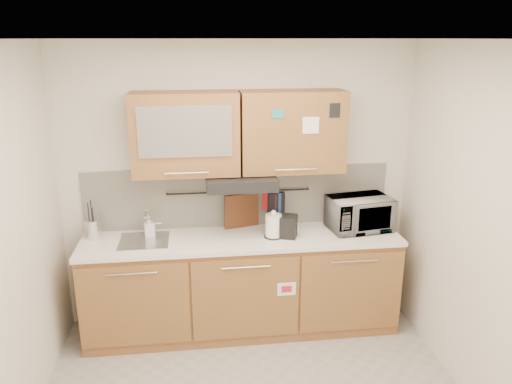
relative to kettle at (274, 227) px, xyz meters
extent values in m
plane|color=white|center=(-0.28, -1.15, 1.58)|extent=(3.20, 3.20, 0.00)
plane|color=silver|center=(-0.28, 0.35, 0.28)|extent=(3.20, 0.00, 3.20)
plane|color=silver|center=(1.32, -1.15, 0.28)|extent=(0.00, 3.00, 3.00)
cube|color=#935E34|center=(-0.28, 0.05, -0.58)|extent=(2.80, 0.60, 0.88)
cube|color=black|center=(-0.28, 0.05, -0.97)|extent=(2.80, 0.54, 0.10)
cube|color=olive|center=(-1.21, -0.26, -0.55)|extent=(0.91, 0.02, 0.74)
cylinder|color=silver|center=(-1.21, -0.29, -0.24)|extent=(0.41, 0.01, 0.01)
cube|color=olive|center=(-0.28, -0.26, -0.55)|extent=(0.91, 0.02, 0.74)
cylinder|color=silver|center=(-0.28, -0.29, -0.24)|extent=(0.41, 0.01, 0.01)
cube|color=olive|center=(0.66, -0.26, -0.55)|extent=(0.91, 0.02, 0.74)
cylinder|color=silver|center=(0.66, -0.29, -0.24)|extent=(0.41, 0.01, 0.01)
cube|color=white|center=(-0.28, 0.04, -0.12)|extent=(2.82, 0.62, 0.04)
cube|color=silver|center=(-0.28, 0.34, 0.18)|extent=(2.80, 0.02, 0.56)
cube|color=#935E34|center=(-0.74, 0.17, 0.81)|extent=(0.90, 0.35, 0.70)
cube|color=silver|center=(-0.74, -0.01, 0.86)|extent=(0.76, 0.02, 0.42)
cube|color=olive|center=(0.18, 0.17, 0.81)|extent=(0.90, 0.35, 0.70)
cube|color=white|center=(0.30, -0.01, 0.89)|extent=(0.14, 0.00, 0.14)
cube|color=black|center=(-0.28, 0.10, 0.40)|extent=(0.60, 0.46, 0.10)
cube|color=silver|center=(-1.13, 0.05, -0.10)|extent=(0.42, 0.40, 0.03)
cylinder|color=silver|center=(-1.11, 0.21, 0.02)|extent=(0.03, 0.03, 0.24)
cylinder|color=silver|center=(-1.11, 0.13, 0.12)|extent=(0.02, 0.18, 0.02)
cylinder|color=black|center=(-0.28, 0.30, 0.24)|extent=(1.30, 0.02, 0.02)
cylinder|color=silver|center=(-1.58, 0.18, -0.01)|extent=(0.17, 0.17, 0.17)
cylinder|color=black|center=(-1.60, 0.19, 0.06)|extent=(0.01, 0.01, 0.32)
cylinder|color=black|center=(-1.56, 0.16, 0.04)|extent=(0.01, 0.01, 0.29)
cylinder|color=black|center=(-1.58, 0.20, 0.07)|extent=(0.01, 0.01, 0.34)
cylinder|color=black|center=(-1.59, 0.16, 0.03)|extent=(0.01, 0.01, 0.25)
cylinder|color=white|center=(0.00, 0.00, 0.00)|extent=(0.15, 0.15, 0.21)
sphere|color=white|center=(0.00, 0.00, 0.13)|extent=(0.05, 0.05, 0.05)
cube|color=white|center=(0.09, -0.01, 0.01)|extent=(0.02, 0.03, 0.13)
cylinder|color=black|center=(0.00, 0.00, -0.09)|extent=(0.16, 0.16, 0.01)
cube|color=black|center=(0.08, 0.01, 0.00)|extent=(0.30, 0.23, 0.20)
cube|color=black|center=(0.03, 0.03, 0.09)|extent=(0.11, 0.13, 0.01)
cube|color=black|center=(0.12, 0.00, 0.09)|extent=(0.11, 0.13, 0.01)
imported|color=#999999|center=(0.81, 0.09, 0.05)|extent=(0.60, 0.45, 0.30)
imported|color=#999999|center=(-1.09, 0.16, -0.01)|extent=(0.10, 0.10, 0.19)
cube|color=brown|center=(-0.25, 0.28, 0.02)|extent=(0.32, 0.10, 0.40)
cube|color=#1E478D|center=(0.06, 0.28, 0.13)|extent=(0.11, 0.05, 0.18)
cube|color=black|center=(0.07, 0.28, 0.09)|extent=(0.17, 0.07, 0.25)
cube|color=red|center=(0.00, 0.28, 0.14)|extent=(0.13, 0.05, 0.16)
camera|label=1|loc=(-0.67, -4.04, 1.59)|focal=35.00mm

